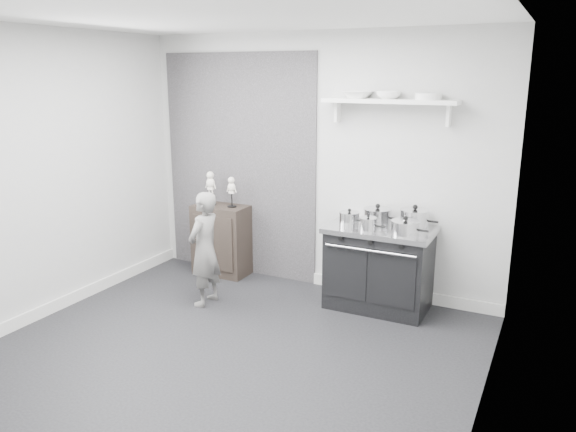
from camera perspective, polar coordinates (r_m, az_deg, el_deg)
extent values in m
plane|color=black|center=(4.88, -6.03, -13.61)|extent=(4.00, 4.00, 0.00)
cube|color=#BABAB8|center=(5.98, 2.92, 5.37)|extent=(4.00, 0.02, 2.70)
cube|color=#BABAB8|center=(3.11, -24.73, -4.43)|extent=(4.00, 0.02, 2.70)
cube|color=#BABAB8|center=(5.73, -23.58, 3.80)|extent=(0.02, 3.60, 2.70)
cube|color=#BABAB8|center=(3.75, 20.18, -0.94)|extent=(0.02, 3.60, 2.70)
cube|color=silver|center=(4.33, -7.01, 19.79)|extent=(4.00, 3.60, 0.02)
cube|color=black|center=(6.42, -4.97, 5.05)|extent=(1.90, 0.02, 2.50)
cube|color=silver|center=(5.99, 11.56, -7.72)|extent=(2.00, 0.03, 0.12)
cube|color=silver|center=(6.06, -22.24, -8.26)|extent=(0.03, 3.60, 0.12)
cube|color=white|center=(5.51, 10.25, 11.41)|extent=(1.30, 0.26, 0.04)
cube|color=white|center=(5.77, 5.06, 10.51)|extent=(0.03, 0.12, 0.20)
cube|color=white|center=(5.46, 16.02, 9.80)|extent=(0.03, 0.12, 0.20)
cube|color=black|center=(5.65, 9.21, -5.42)|extent=(0.97, 0.58, 0.78)
cube|color=silver|center=(5.52, 9.38, -1.38)|extent=(1.03, 0.62, 0.05)
cube|color=black|center=(5.45, 5.94, -5.83)|extent=(0.41, 0.02, 0.51)
cube|color=black|center=(5.32, 10.68, -6.54)|extent=(0.41, 0.02, 0.51)
cylinder|color=silver|center=(5.26, 8.28, -3.51)|extent=(0.88, 0.02, 0.02)
cylinder|color=black|center=(5.34, 5.39, -2.26)|extent=(0.04, 0.03, 0.04)
cylinder|color=black|center=(5.25, 8.36, -2.65)|extent=(0.04, 0.03, 0.04)
cylinder|color=black|center=(5.17, 11.44, -3.05)|extent=(0.04, 0.03, 0.04)
cube|color=black|center=(6.54, -6.74, -2.41)|extent=(0.63, 0.37, 0.81)
imported|color=slate|center=(5.65, -8.49, -3.34)|extent=(0.29, 0.43, 1.16)
cylinder|color=#BDBDBF|center=(5.53, 6.23, -0.35)|extent=(0.19, 0.19, 0.12)
cylinder|color=#BDBDBF|center=(5.51, 6.25, 0.33)|extent=(0.20, 0.20, 0.01)
sphere|color=black|center=(5.50, 6.26, 0.58)|extent=(0.03, 0.03, 0.03)
cylinder|color=black|center=(5.48, 7.57, -0.51)|extent=(0.10, 0.02, 0.02)
cylinder|color=#BDBDBF|center=(5.64, 9.07, -0.07)|extent=(0.27, 0.27, 0.14)
cylinder|color=#BDBDBF|center=(5.62, 9.10, 0.68)|extent=(0.28, 0.28, 0.01)
sphere|color=black|center=(5.61, 9.11, 1.00)|extent=(0.05, 0.05, 0.05)
cylinder|color=black|center=(5.59, 10.78, -0.26)|extent=(0.10, 0.02, 0.02)
cylinder|color=#BDBDBF|center=(5.53, 12.73, -0.35)|extent=(0.27, 0.27, 0.17)
cylinder|color=#BDBDBF|center=(5.51, 12.79, 0.57)|extent=(0.28, 0.28, 0.02)
sphere|color=black|center=(5.50, 12.80, 0.89)|extent=(0.05, 0.05, 0.05)
cylinder|color=black|center=(5.50, 14.52, -0.56)|extent=(0.10, 0.02, 0.02)
cylinder|color=#BDBDBF|center=(5.29, 11.81, -1.26)|extent=(0.26, 0.26, 0.12)
cylinder|color=#BDBDBF|center=(5.27, 11.84, -0.56)|extent=(0.26, 0.26, 0.01)
sphere|color=black|center=(5.26, 11.86, -0.24)|extent=(0.05, 0.05, 0.05)
cylinder|color=black|center=(5.25, 13.57, -1.47)|extent=(0.10, 0.02, 0.02)
cylinder|color=#BDBDBF|center=(5.35, 8.13, -0.92)|extent=(0.16, 0.16, 0.12)
cylinder|color=#BDBDBF|center=(5.33, 8.15, -0.23)|extent=(0.17, 0.17, 0.01)
sphere|color=black|center=(5.33, 8.16, 0.00)|extent=(0.03, 0.03, 0.03)
cylinder|color=black|center=(5.31, 9.36, -1.07)|extent=(0.10, 0.02, 0.02)
imported|color=white|center=(5.61, 7.04, 12.14)|extent=(0.28, 0.28, 0.07)
imported|color=white|center=(5.52, 10.17, 12.01)|extent=(0.24, 0.24, 0.07)
cylinder|color=white|center=(5.42, 14.06, 11.70)|extent=(0.24, 0.24, 0.06)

